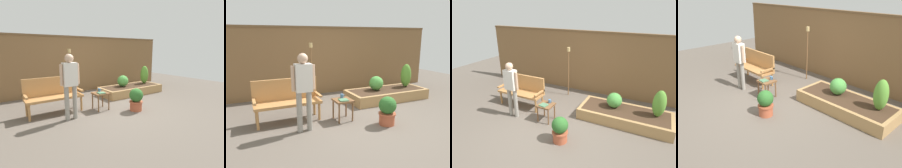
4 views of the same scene
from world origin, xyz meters
The scene contains 12 objects.
ground_plane centered at (0.00, 0.00, 0.00)m, with size 14.00×14.00×0.00m, color #60564C.
fence_back centered at (0.00, 2.60, 1.09)m, with size 8.40×0.14×2.16m.
garden_bench centered at (-1.49, 0.69, 0.54)m, with size 1.44×0.48×0.94m.
side_table centered at (-0.34, 0.20, 0.40)m, with size 0.40×0.40×0.48m.
cup_on_table centered at (-0.30, 0.33, 0.53)m, with size 0.11×0.08×0.09m.
book_on_table centered at (-0.36, 0.12, 0.49)m, with size 0.19×0.19×0.02m, color #4C7A56.
potted_boxwood centered at (0.42, -0.43, 0.33)m, with size 0.38×0.38×0.62m.
raised_planter_bed centered at (1.56, 1.13, 0.15)m, with size 2.40×1.00×0.30m.
shrub_near_bench centered at (1.24, 1.22, 0.51)m, with size 0.41×0.41×0.41m.
shrub_far_corner centered at (2.34, 1.22, 0.65)m, with size 0.31×0.31×0.71m.
tiki_torch centered at (-0.51, 1.95, 1.15)m, with size 0.10×0.10×1.68m.
person_by_bench centered at (-1.28, -0.01, 0.93)m, with size 0.47×0.20×1.56m.
Camera 2 is at (-2.34, -3.97, 1.89)m, focal length 34.59 mm.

